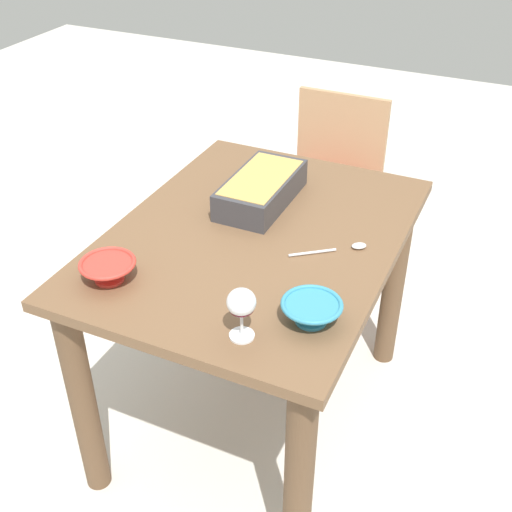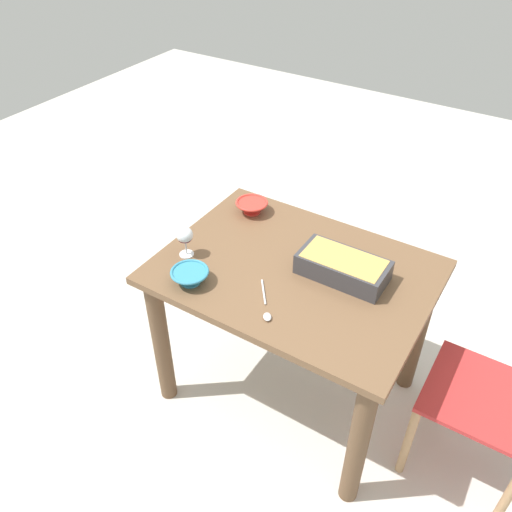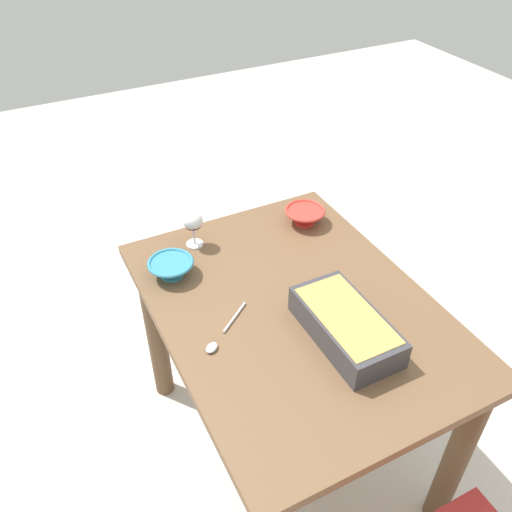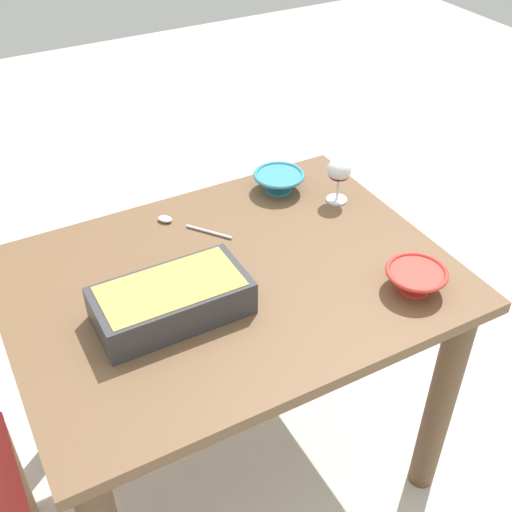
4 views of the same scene
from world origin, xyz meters
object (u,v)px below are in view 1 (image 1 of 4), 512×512
Objects in this scene: chair at (329,187)px; small_bowl at (108,269)px; serving_spoon at (344,248)px; wine_glass at (241,305)px; dining_table at (256,277)px; casserole_dish at (261,188)px; mixing_bowl at (312,310)px.

small_bowl is at bearing -8.58° from chair.
wine_glass is at bearing -12.85° from serving_spoon.
casserole_dish reaches higher than dining_table.
dining_table is 1.30× the size of chair.
casserole_dish is 0.37m from serving_spoon.
casserole_dish is at bearing -159.79° from wine_glass.
serving_spoon is at bearing 64.64° from casserole_dish.
mixing_bowl is (0.31, 0.30, 0.20)m from dining_table.
chair is 5.51× the size of mixing_bowl.
serving_spoon is at bearing 95.10° from dining_table.
wine_glass is 0.71× the size of serving_spoon.
chair reaches higher than dining_table.
casserole_dish is (0.73, 0.00, 0.36)m from chair.
dining_table is at bearing -84.90° from serving_spoon.
mixing_bowl is at bearing 35.91° from casserole_dish.
wine_glass is at bearing 20.52° from dining_table.
small_bowl is 0.78× the size of serving_spoon.
wine_glass is 0.43m from small_bowl.
dining_table is 7.96× the size of wine_glass.
dining_table is 7.17× the size of mixing_bowl.
small_bowl reaches higher than dining_table.
small_bowl is at bearing -83.46° from mixing_bowl.
chair is 1.35m from small_bowl.
chair is 6.12× the size of wine_glass.
casserole_dish reaches higher than mixing_bowl.
chair is at bearing -175.84° from dining_table.
chair is 2.38× the size of casserole_dish.
wine_glass is 0.90× the size of mixing_bowl.
mixing_bowl is at bearing 43.19° from dining_table.
mixing_bowl is (1.23, 0.36, 0.34)m from chair.
casserole_dish is 2.32× the size of mixing_bowl.
chair is at bearing 171.42° from small_bowl.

